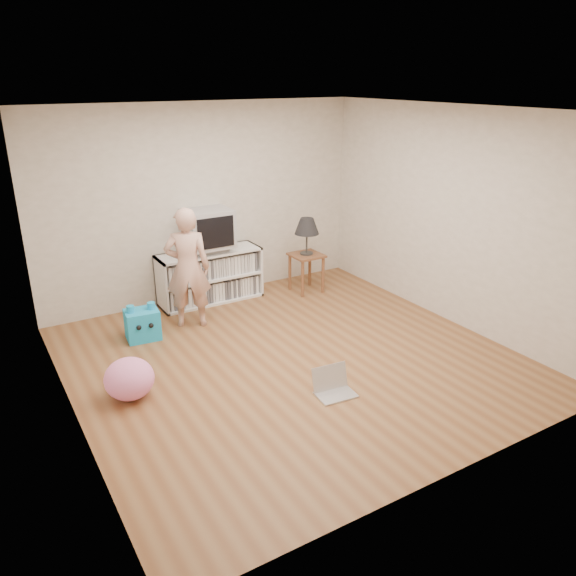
# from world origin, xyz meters

# --- Properties ---
(ground) EXTENTS (4.50, 4.50, 0.00)m
(ground) POSITION_xyz_m (0.00, 0.00, 0.00)
(ground) COLOR brown
(ground) RESTS_ON ground
(walls) EXTENTS (4.52, 4.52, 2.60)m
(walls) POSITION_xyz_m (0.00, 0.00, 1.30)
(walls) COLOR #BAB1A3
(walls) RESTS_ON ground
(ceiling) EXTENTS (4.50, 4.50, 0.01)m
(ceiling) POSITION_xyz_m (0.00, 0.00, 2.60)
(ceiling) COLOR white
(ceiling) RESTS_ON walls
(media_unit) EXTENTS (1.40, 0.45, 0.70)m
(media_unit) POSITION_xyz_m (-0.06, 2.04, 0.35)
(media_unit) COLOR white
(media_unit) RESTS_ON ground
(dvd_deck) EXTENTS (0.45, 0.35, 0.07)m
(dvd_deck) POSITION_xyz_m (-0.06, 2.02, 0.73)
(dvd_deck) COLOR gray
(dvd_deck) RESTS_ON media_unit
(crt_tv) EXTENTS (0.60, 0.53, 0.50)m
(crt_tv) POSITION_xyz_m (-0.06, 2.02, 1.02)
(crt_tv) COLOR #9E9EA3
(crt_tv) RESTS_ON dvd_deck
(side_table) EXTENTS (0.42, 0.42, 0.55)m
(side_table) POSITION_xyz_m (1.25, 1.65, 0.42)
(side_table) COLOR brown
(side_table) RESTS_ON ground
(table_lamp) EXTENTS (0.34, 0.34, 0.52)m
(table_lamp) POSITION_xyz_m (1.25, 1.65, 0.94)
(table_lamp) COLOR #333333
(table_lamp) RESTS_ON side_table
(person) EXTENTS (0.64, 0.54, 1.48)m
(person) POSITION_xyz_m (-0.60, 1.41, 0.74)
(person) COLOR #D4A390
(person) RESTS_ON ground
(laptop) EXTENTS (0.40, 0.33, 0.26)m
(laptop) POSITION_xyz_m (-0.02, -0.79, 0.07)
(laptop) COLOR silver
(laptop) RESTS_ON ground
(playing_cards) EXTENTS (0.08, 0.10, 0.02)m
(playing_cards) POSITION_xyz_m (0.16, -0.65, 0.01)
(playing_cards) COLOR #4457B7
(playing_cards) RESTS_ON ground
(plush_blue) EXTENTS (0.41, 0.36, 0.44)m
(plush_blue) POSITION_xyz_m (-1.23, 1.33, 0.19)
(plush_blue) COLOR #139BD8
(plush_blue) RESTS_ON ground
(plush_pink) EXTENTS (0.52, 0.52, 0.40)m
(plush_pink) POSITION_xyz_m (-1.73, 0.14, 0.20)
(plush_pink) COLOR pink
(plush_pink) RESTS_ON ground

